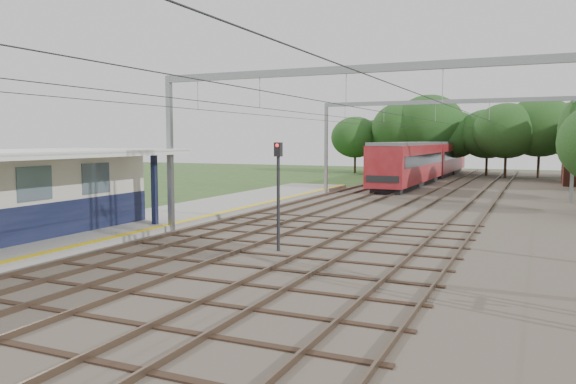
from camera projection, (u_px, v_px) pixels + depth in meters
The scene contains 8 objects.
ballast_bed at pixel (432, 206), 35.26m from camera, with size 18.00×90.00×0.10m, color #473D33.
platform at pixel (113, 229), 25.41m from camera, with size 5.00×52.00×0.35m, color gray.
yellow_stripe at pixel (153, 228), 24.47m from camera, with size 0.45×52.00×0.01m, color yellow.
rail_tracks at pixel (393, 202), 36.27m from camera, with size 11.80×88.00×0.15m.
catenary_system at pixel (408, 116), 30.72m from camera, with size 17.22×88.00×7.00m.
tree_band at pixel (477, 133), 59.51m from camera, with size 31.72×30.88×8.82m.
train at pixel (428, 159), 58.08m from camera, with size 2.97×36.95×3.89m.
signal_post at pixel (278, 185), 20.52m from camera, with size 0.30×0.27×4.10m.
Camera 1 is at (10.05, -5.68, 4.19)m, focal length 35.00 mm.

